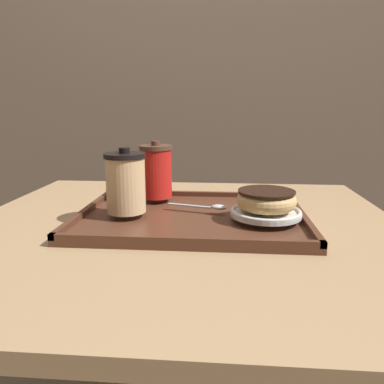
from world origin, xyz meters
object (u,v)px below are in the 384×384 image
(coffee_cup_front, at_px, (126,182))
(donut_chocolate_glazed, at_px, (266,200))
(spoon, at_px, (211,207))
(coffee_cup_rear, at_px, (156,171))

(coffee_cup_front, distance_m, donut_chocolate_glazed, 0.30)
(coffee_cup_front, xyz_separation_m, spoon, (0.18, 0.04, -0.06))
(donut_chocolate_glazed, bearing_deg, coffee_cup_rear, 150.28)
(coffee_cup_rear, bearing_deg, coffee_cup_front, -106.48)
(coffee_cup_front, height_order, donut_chocolate_glazed, coffee_cup_front)
(coffee_cup_front, bearing_deg, spoon, 11.36)
(coffee_cup_front, bearing_deg, donut_chocolate_glazed, -1.56)
(coffee_cup_front, height_order, spoon, coffee_cup_front)
(spoon, bearing_deg, coffee_cup_front, -153.45)
(coffee_cup_front, xyz_separation_m, donut_chocolate_glazed, (0.30, -0.01, -0.03))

